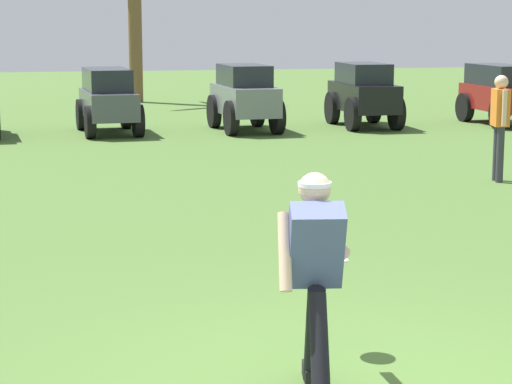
{
  "coord_description": "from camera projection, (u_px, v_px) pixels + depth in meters",
  "views": [
    {
      "loc": [
        -1.79,
        -5.76,
        2.38
      ],
      "look_at": [
        -0.05,
        2.51,
        0.9
      ],
      "focal_mm": 70.0,
      "sensor_mm": 36.0,
      "label": 1
    }
  ],
  "objects": [
    {
      "name": "parked_car_slot_d",
      "position": [
        108.0,
        99.0,
        20.73
      ],
      "size": [
        1.3,
        2.46,
        1.34
      ],
      "color": "#474C51",
      "rests_on": "ground_plane"
    },
    {
      "name": "parked_car_slot_f",
      "position": [
        364.0,
        93.0,
        21.94
      ],
      "size": [
        1.16,
        2.35,
        1.4
      ],
      "color": "black",
      "rests_on": "ground_plane"
    },
    {
      "name": "frisbee_thrower",
      "position": [
        316.0,
        272.0,
        6.29
      ],
      "size": [
        0.57,
        1.08,
        1.41
      ],
      "color": "black",
      "rests_on": "ground_plane"
    },
    {
      "name": "parked_car_slot_g",
      "position": [
        501.0,
        92.0,
        22.44
      ],
      "size": [
        1.23,
        2.43,
        1.34
      ],
      "color": "maroon",
      "rests_on": "ground_plane"
    },
    {
      "name": "teammate_near_sideline",
      "position": [
        500.0,
        118.0,
        14.54
      ],
      "size": [
        0.26,
        0.5,
        1.56
      ],
      "color": "#33333D",
      "rests_on": "ground_plane"
    },
    {
      "name": "frisbee_in_flight",
      "position": [
        331.0,
        259.0,
        7.14
      ],
      "size": [
        0.31,
        0.31,
        0.06
      ],
      "color": "white"
    },
    {
      "name": "parked_car_slot_e",
      "position": [
        244.0,
        96.0,
        21.16
      ],
      "size": [
        1.3,
        2.41,
        1.4
      ],
      "color": "slate",
      "rests_on": "ground_plane"
    }
  ]
}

